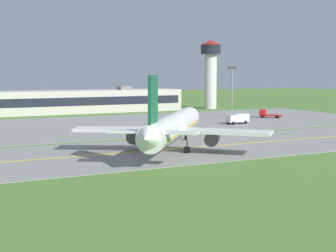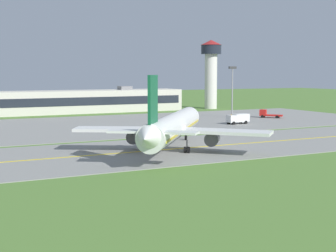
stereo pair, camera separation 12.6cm
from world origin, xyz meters
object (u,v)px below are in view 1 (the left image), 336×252
Objects in this scene: service_truck_baggage at (238,118)px; control_tower at (211,67)px; airplane_lead at (173,127)px; service_truck_fuel at (267,114)px; apron_light_mast at (232,85)px.

service_truck_baggage is 55.61m from control_tower.
airplane_lead reaches higher than service_truck_baggage.
service_truck_fuel is (17.37, 10.53, -0.35)m from service_truck_baggage.
control_tower reaches higher than airplane_lead.
airplane_lead is at bearing -137.88° from service_truck_baggage.
control_tower reaches higher than apron_light_mast.
control_tower reaches higher than service_truck_baggage.
control_tower is at bearing 68.11° from apron_light_mast.
airplane_lead is 1.37× the size of control_tower.
airplane_lead is 66.44m from service_truck_fuel.
control_tower is 37.11m from apron_light_mast.
service_truck_baggage is 0.25× the size of control_tower.
apron_light_mast reaches higher than service_truck_fuel.
service_truck_baggage is 1.01× the size of service_truck_fuel.
control_tower is 1.66× the size of apron_light_mast.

